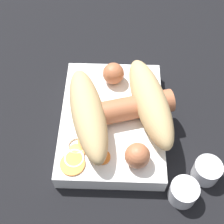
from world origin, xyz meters
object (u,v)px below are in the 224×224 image
condiment_cup_far (206,171)px  sausage (123,111)px  food_tray (112,121)px  bread_roll (120,108)px  condiment_cup_near (183,193)px

condiment_cup_far → sausage: bearing=-122.7°
food_tray → sausage: 0.04m
bread_roll → sausage: bearing=91.5°
sausage → condiment_cup_near: 0.15m
condiment_cup_near → condiment_cup_far: same height
food_tray → condiment_cup_far: same height
sausage → condiment_cup_far: 0.15m
food_tray → bread_roll: size_ratio=1.09×
bread_roll → sausage: size_ratio=1.08×
condiment_cup_near → condiment_cup_far: size_ratio=1.00×
condiment_cup_near → condiment_cup_far: 0.05m
bread_roll → condiment_cup_near: (0.11, 0.09, -0.04)m
sausage → condiment_cup_near: bearing=37.5°
sausage → condiment_cup_near: size_ratio=4.59×
food_tray → sausage: bearing=81.2°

